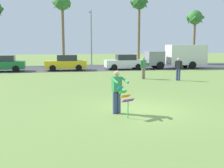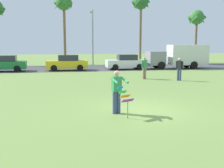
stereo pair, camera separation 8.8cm
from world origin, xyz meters
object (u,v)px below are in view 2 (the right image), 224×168
object	(u,v)px
person_kite_flyer	(117,90)
parked_truck_grey_van	(180,56)
parked_car_yellow	(67,63)
palm_tree_right_near	(64,5)
palm_tree_far_left	(197,19)
person_walker_far	(144,67)
person_walker_near	(179,68)
parked_car_green	(5,64)
parked_car_white	(126,62)
streetlight_pole	(93,34)
palm_tree_centre_far	(141,5)
kite_held	(125,97)

from	to	relation	value
person_kite_flyer	parked_truck_grey_van	size ratio (longest dim) A/B	0.26
parked_car_yellow	palm_tree_right_near	size ratio (longest dim) A/B	0.46
parked_car_yellow	palm_tree_far_left	distance (m)	21.75
person_walker_far	parked_truck_grey_van	bearing A→B (deg)	50.26
person_walker_far	person_walker_near	bearing A→B (deg)	-31.69
parked_car_green	parked_car_white	world-z (taller)	same
person_kite_flyer	person_walker_near	distance (m)	10.84
parked_car_green	parked_car_yellow	xyz separation A→B (m)	(6.16, -0.00, 0.00)
palm_tree_far_left	streetlight_pole	size ratio (longest dim) A/B	1.08
palm_tree_centre_far	person_walker_far	bearing A→B (deg)	-105.27
parked_truck_grey_van	palm_tree_right_near	distance (m)	16.67
kite_held	palm_tree_centre_far	size ratio (longest dim) A/B	0.12
parked_car_white	parked_car_green	bearing A→B (deg)	180.00
person_kite_flyer	parked_car_yellow	distance (m)	18.12
parked_car_white	palm_tree_far_left	size ratio (longest dim) A/B	0.56
kite_held	parked_car_white	world-z (taller)	parked_car_white
parked_car_yellow	streetlight_pole	distance (m)	8.53
parked_car_white	parked_truck_grey_van	xyz separation A→B (m)	(6.23, 0.00, 0.64)
person_walker_near	person_walker_far	xyz separation A→B (m)	(-2.29, 1.41, 0.00)
parked_car_white	streetlight_pole	size ratio (longest dim) A/B	0.60
streetlight_pole	palm_tree_centre_far	bearing A→B (deg)	20.30
kite_held	streetlight_pole	world-z (taller)	streetlight_pole
streetlight_pole	person_walker_far	xyz separation A→B (m)	(2.36, -15.09, -3.06)
person_walker_near	palm_tree_far_left	bearing A→B (deg)	59.61
parked_car_white	person_walker_near	world-z (taller)	person_walker_near
palm_tree_far_left	palm_tree_centre_far	bearing A→B (deg)	175.41
parked_car_white	palm_tree_centre_far	distance (m)	12.99
palm_tree_right_near	palm_tree_far_left	world-z (taller)	palm_tree_right_near
parked_car_green	parked_truck_grey_van	world-z (taller)	parked_truck_grey_van
kite_held	parked_truck_grey_van	xyz separation A→B (m)	(10.73, 18.70, 0.63)
palm_tree_far_left	parked_car_yellow	bearing A→B (deg)	-154.43
parked_truck_grey_van	palm_tree_right_near	size ratio (longest dim) A/B	0.73
parked_truck_grey_van	person_walker_near	bearing A→B (deg)	-114.86
person_kite_flyer	parked_truck_grey_van	bearing A→B (deg)	58.83
parked_car_white	streetlight_pole	distance (m)	8.27
person_kite_flyer	palm_tree_centre_far	distance (m)	30.12
palm_tree_centre_far	person_walker_far	size ratio (longest dim) A/B	5.57
person_kite_flyer	parked_car_green	world-z (taller)	person_kite_flyer
streetlight_pole	parked_car_yellow	bearing A→B (deg)	-116.19
palm_tree_centre_far	palm_tree_right_near	bearing A→B (deg)	-175.70
kite_held	person_walker_near	distance (m)	11.25
kite_held	parked_car_white	xyz separation A→B (m)	(4.50, 18.70, -0.01)
person_walker_near	parked_car_white	bearing A→B (deg)	101.22
palm_tree_right_near	person_walker_near	size ratio (longest dim) A/B	5.31
palm_tree_right_near	palm_tree_centre_far	world-z (taller)	palm_tree_centre_far
palm_tree_right_near	person_walker_far	distance (m)	19.19
kite_held	parked_car_white	bearing A→B (deg)	76.46
person_kite_flyer	parked_car_white	world-z (taller)	person_kite_flyer
parked_car_green	parked_car_white	size ratio (longest dim) A/B	1.01
kite_held	parked_car_green	distance (m)	20.31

